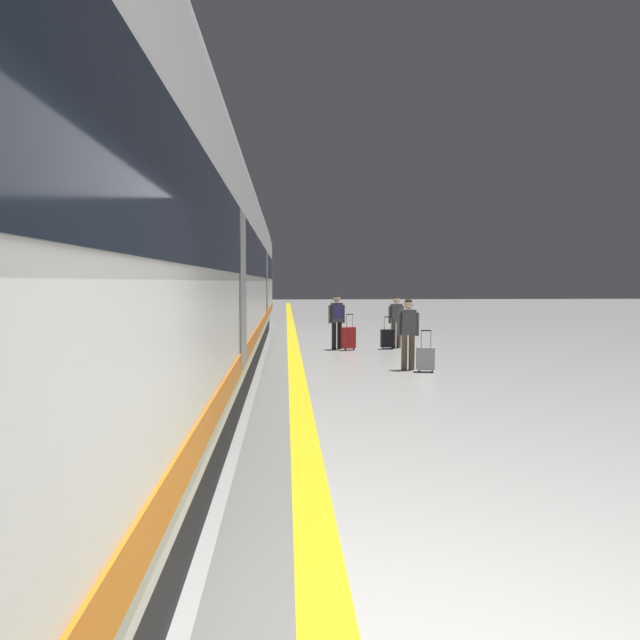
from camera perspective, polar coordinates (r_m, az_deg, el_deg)
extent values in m
cube|color=yellow|center=(12.31, -2.41, -5.41)|extent=(0.36, 80.00, 0.01)
cube|color=slate|center=(12.31, -4.27, -5.42)|extent=(0.76, 80.00, 0.01)
cube|color=#38383D|center=(11.44, -13.67, -4.48)|extent=(2.67, 24.41, 0.70)
cube|color=white|center=(11.32, -13.82, 4.57)|extent=(2.90, 25.43, 2.90)
cylinder|color=white|center=(11.43, -13.94, 11.61)|extent=(2.84, 24.92, 2.84)
cube|color=black|center=(11.33, -13.85, 6.34)|extent=(2.93, 23.90, 0.80)
cube|color=orange|center=(11.37, -13.72, -1.23)|extent=(2.94, 24.92, 0.24)
cone|color=white|center=(25.23, -8.12, 3.68)|extent=(2.75, 2.60, 2.75)
cube|color=gray|center=(7.35, -7.84, 3.09)|extent=(0.02, 0.90, 2.00)
cube|color=gray|center=(16.87, -5.41, 3.58)|extent=(0.02, 0.90, 2.00)
cylinder|color=brown|center=(17.00, 7.50, -1.54)|extent=(0.13, 0.13, 0.78)
cylinder|color=brown|center=(17.06, 8.02, -1.52)|extent=(0.13, 0.13, 0.78)
cube|color=#4C4C51|center=(16.98, 7.78, 0.71)|extent=(0.34, 0.24, 0.55)
cylinder|color=#4C4C51|center=(16.92, 7.13, 0.54)|extent=(0.08, 0.08, 0.52)
cylinder|color=#4C4C51|center=(17.07, 8.40, 0.56)|extent=(0.08, 0.08, 0.52)
sphere|color=beige|center=(16.96, 7.80, 2.05)|extent=(0.20, 0.20, 0.20)
sphere|color=black|center=(16.96, 7.80, 2.13)|extent=(0.19, 0.19, 0.19)
cube|color=black|center=(16.70, 6.87, -1.87)|extent=(0.39, 0.23, 0.52)
cube|color=black|center=(16.82, 6.79, -2.05)|extent=(0.31, 0.02, 0.29)
cylinder|color=black|center=(16.64, 6.43, -2.89)|extent=(0.02, 0.06, 0.06)
cylinder|color=black|center=(16.70, 7.39, -2.87)|extent=(0.02, 0.06, 0.06)
cylinder|color=gray|center=(16.59, 6.57, -0.34)|extent=(0.02, 0.02, 0.38)
cylinder|color=gray|center=(16.63, 7.28, -0.34)|extent=(0.02, 0.02, 0.38)
cube|color=black|center=(16.60, 6.93, 0.31)|extent=(0.22, 0.03, 0.02)
cylinder|color=brown|center=(12.83, 8.58, -3.28)|extent=(0.13, 0.13, 0.80)
cylinder|color=brown|center=(12.87, 9.32, -3.26)|extent=(0.13, 0.13, 0.80)
cube|color=#4C4C51|center=(12.78, 8.99, -0.23)|extent=(0.33, 0.21, 0.57)
cylinder|color=#4C4C51|center=(12.74, 8.07, -0.45)|extent=(0.09, 0.09, 0.53)
cylinder|color=#4C4C51|center=(12.85, 9.87, -0.43)|extent=(0.09, 0.09, 0.53)
sphere|color=beige|center=(12.76, 9.01, 1.60)|extent=(0.21, 0.21, 0.21)
sphere|color=black|center=(12.76, 9.01, 1.71)|extent=(0.19, 0.19, 0.19)
cube|color=#9E9EA3|center=(12.62, 10.69, -3.87)|extent=(0.40, 0.26, 0.49)
cube|color=#9E9EA3|center=(12.74, 10.61, -4.07)|extent=(0.31, 0.05, 0.27)
cylinder|color=black|center=(12.57, 10.08, -5.15)|extent=(0.03, 0.06, 0.06)
cylinder|color=black|center=(12.62, 11.37, -5.13)|extent=(0.03, 0.06, 0.06)
cylinder|color=gray|center=(12.50, 10.28, -1.94)|extent=(0.02, 0.02, 0.38)
cylinder|color=gray|center=(12.53, 11.23, -1.93)|extent=(0.02, 0.02, 0.38)
cube|color=black|center=(12.50, 10.77, -1.07)|extent=(0.22, 0.05, 0.02)
cylinder|color=black|center=(16.51, 1.43, -1.62)|extent=(0.13, 0.13, 0.80)
cylinder|color=black|center=(16.57, 2.00, -1.60)|extent=(0.13, 0.13, 0.80)
cube|color=#4C4C51|center=(16.49, 1.72, 0.77)|extent=(0.36, 0.26, 0.57)
cylinder|color=#4C4C51|center=(16.44, 1.01, 0.60)|extent=(0.09, 0.09, 0.54)
cylinder|color=#4C4C51|center=(16.57, 2.40, 0.62)|extent=(0.09, 0.09, 0.54)
sphere|color=tan|center=(16.47, 1.72, 2.20)|extent=(0.21, 0.21, 0.21)
sphere|color=black|center=(16.47, 1.72, 2.28)|extent=(0.19, 0.19, 0.19)
cube|color=navy|center=(16.35, 1.88, 0.81)|extent=(0.27, 0.19, 0.38)
cube|color=#A51E1E|center=(16.31, 2.92, -1.82)|extent=(0.44, 0.36, 0.61)
cube|color=#A51E1E|center=(16.42, 2.70, -2.05)|extent=(0.29, 0.15, 0.34)
cylinder|color=black|center=(16.22, 2.61, -3.05)|extent=(0.04, 0.06, 0.06)
cylinder|color=black|center=(16.37, 3.46, -2.98)|extent=(0.04, 0.06, 0.06)
cylinder|color=gray|center=(16.17, 2.72, -0.10)|extent=(0.02, 0.02, 0.38)
cylinder|color=gray|center=(16.28, 3.34, -0.08)|extent=(0.02, 0.02, 0.38)
cube|color=black|center=(16.21, 3.03, 0.58)|extent=(0.21, 0.12, 0.02)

